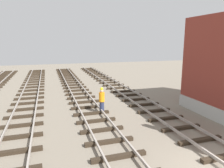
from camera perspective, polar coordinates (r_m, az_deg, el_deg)
The scene contains 1 object.
track_worker_foreground at distance 14.70m, azimuth -2.82°, elevation -4.52°, with size 0.40×0.40×1.87m.
Camera 1 is at (-6.13, -5.55, 4.98)m, focal length 33.27 mm.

